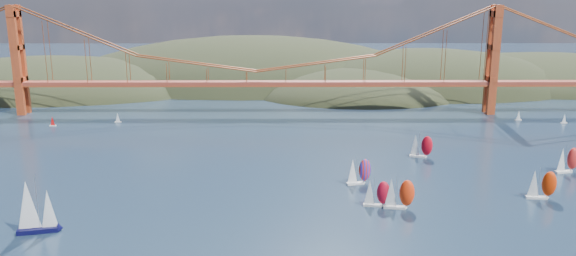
# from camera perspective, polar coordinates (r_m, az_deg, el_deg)

# --- Properties ---
(headlands) EXTENTS (725.00, 225.00, 96.00)m
(headlands) POSITION_cam_1_polar(r_m,az_deg,el_deg) (390.38, 4.15, 2.71)
(headlands) COLOR black
(headlands) RESTS_ON ground
(bridge) EXTENTS (552.00, 12.00, 55.00)m
(bridge) POSITION_cam_1_polar(r_m,az_deg,el_deg) (285.84, -3.61, 7.82)
(bridge) COLOR #963726
(bridge) RESTS_ON ground
(sloop_navy) EXTENTS (10.57, 6.93, 15.73)m
(sloop_navy) POSITION_cam_1_polar(r_m,az_deg,el_deg) (159.51, -24.40, -7.35)
(sloop_navy) COLOR black
(sloop_navy) RESTS_ON ground
(racer_0) EXTENTS (7.78, 3.66, 8.78)m
(racer_0) POSITION_cam_1_polar(r_m,az_deg,el_deg) (165.68, 8.94, -6.52)
(racer_0) COLOR silver
(racer_0) RESTS_ON ground
(racer_1) EXTENTS (8.84, 4.30, 9.96)m
(racer_1) POSITION_cam_1_polar(r_m,az_deg,el_deg) (164.91, 11.17, -6.51)
(racer_1) COLOR silver
(racer_1) RESTS_ON ground
(racer_2) EXTENTS (8.70, 3.86, 9.86)m
(racer_2) POSITION_cam_1_polar(r_m,az_deg,el_deg) (185.74, 24.32, -5.21)
(racer_2) COLOR white
(racer_2) RESTS_ON ground
(racer_3) EXTENTS (8.58, 5.07, 9.61)m
(racer_3) POSITION_cam_1_polar(r_m,az_deg,el_deg) (217.42, 13.33, -1.76)
(racer_3) COLOR silver
(racer_3) RESTS_ON ground
(racer_4) EXTENTS (8.87, 5.01, 9.95)m
(racer_4) POSITION_cam_1_polar(r_m,az_deg,el_deg) (216.35, 26.50, -2.88)
(racer_4) COLOR white
(racer_4) RESTS_ON ground
(racer_rwb) EXTENTS (8.48, 4.90, 9.50)m
(racer_rwb) POSITION_cam_1_polar(r_m,az_deg,el_deg) (183.47, 7.17, -4.36)
(racer_rwb) COLOR silver
(racer_rwb) RESTS_ON ground
(distant_boat_2) EXTENTS (3.00, 2.00, 4.70)m
(distant_boat_2) POSITION_cam_1_polar(r_m,az_deg,el_deg) (284.04, -22.82, 0.65)
(distant_boat_2) COLOR silver
(distant_boat_2) RESTS_ON ground
(distant_boat_3) EXTENTS (3.00, 2.00, 4.70)m
(distant_boat_3) POSITION_cam_1_polar(r_m,az_deg,el_deg) (281.44, -16.92, 1.02)
(distant_boat_3) COLOR silver
(distant_boat_3) RESTS_ON ground
(distant_boat_4) EXTENTS (3.00, 2.00, 4.70)m
(distant_boat_4) POSITION_cam_1_polar(r_m,az_deg,el_deg) (296.31, 22.39, 1.18)
(distant_boat_4) COLOR silver
(distant_boat_4) RESTS_ON ground
(distant_boat_5) EXTENTS (3.00, 2.00, 4.70)m
(distant_boat_5) POSITION_cam_1_polar(r_m,az_deg,el_deg) (297.89, 26.26, 0.86)
(distant_boat_5) COLOR silver
(distant_boat_5) RESTS_ON ground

